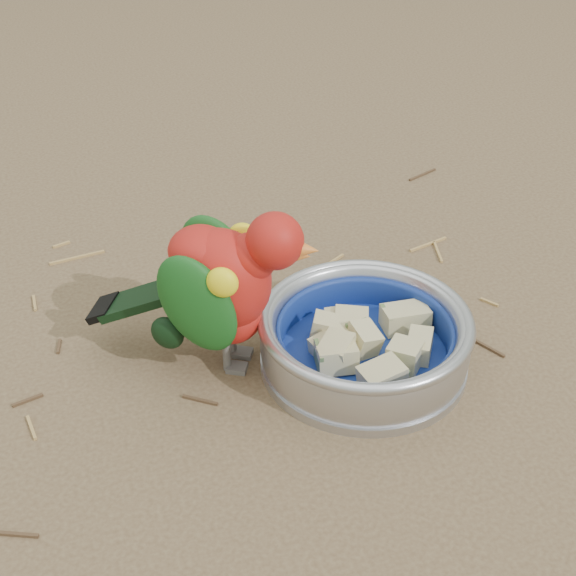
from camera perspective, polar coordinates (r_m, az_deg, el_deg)
name	(u,v)px	position (r m, az deg, el deg)	size (l,w,h in m)	color
ground	(326,431)	(0.75, 2.72, -10.15)	(60.00, 60.00, 0.00)	brown
food_bowl	(363,358)	(0.82, 5.37, -5.01)	(0.21, 0.21, 0.02)	#B2B2BA
bowl_wall	(365,335)	(0.80, 5.49, -3.36)	(0.21, 0.21, 0.04)	#B2B2BA
fruit_wedges	(364,341)	(0.80, 5.46, -3.75)	(0.13, 0.13, 0.03)	#C4B783
lory_parrot	(223,293)	(0.78, -4.67, -0.37)	(0.10, 0.21, 0.17)	#AB1913
ground_debris	(319,426)	(0.75, 2.23, -9.77)	(0.90, 0.80, 0.01)	#A8844A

